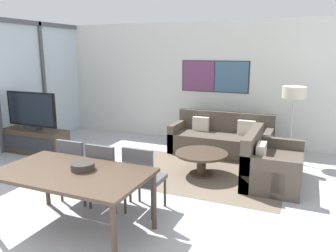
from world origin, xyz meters
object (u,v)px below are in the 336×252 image
(sofa_side, at_px, (269,166))
(dining_chair_centre, at_px, (106,172))
(tv_console, at_px, (34,141))
(dining_chair_left, at_px, (77,166))
(dining_chair_right, at_px, (142,176))
(sofa_main, at_px, (221,140))
(coffee_table, at_px, (201,158))
(television, at_px, (31,111))
(fruit_bowl, at_px, (83,166))
(dining_table, at_px, (72,177))
(floor_lamp, at_px, (294,96))

(sofa_side, xyz_separation_m, dining_chair_centre, (-1.92, -1.84, 0.25))
(tv_console, xyz_separation_m, dining_chair_centre, (2.84, -1.53, 0.27))
(tv_console, height_order, sofa_side, sofa_side)
(tv_console, height_order, dining_chair_left, dining_chair_left)
(dining_chair_centre, relative_size, dining_chair_right, 1.00)
(sofa_main, xyz_separation_m, coffee_table, (0.00, -1.41, 0.03))
(sofa_side, distance_m, dining_chair_left, 3.05)
(coffee_table, distance_m, dining_chair_right, 1.68)
(tv_console, bearing_deg, sofa_side, 3.76)
(television, bearing_deg, tv_console, -90.00)
(sofa_main, height_order, dining_chair_left, dining_chair_left)
(dining_chair_right, xyz_separation_m, fruit_bowl, (-0.43, -0.66, 0.29))
(dining_chair_right, distance_m, fruit_bowl, 0.84)
(dining_chair_left, relative_size, fruit_bowl, 3.34)
(dining_chair_centre, relative_size, fruit_bowl, 3.34)
(tv_console, bearing_deg, fruit_bowl, -35.95)
(dining_table, xyz_separation_m, dining_chair_centre, (-0.00, 0.69, -0.17))
(television, distance_m, floor_lamp, 5.26)
(television, xyz_separation_m, sofa_main, (3.65, 1.59, -0.64))
(tv_console, xyz_separation_m, dining_table, (2.84, -2.21, 0.44))
(dining_chair_centre, bearing_deg, coffee_table, 64.64)
(sofa_main, bearing_deg, dining_chair_left, -113.16)
(sofa_main, relative_size, dining_chair_left, 2.25)
(dining_chair_left, xyz_separation_m, floor_lamp, (2.69, 3.05, 0.76))
(television, height_order, sofa_main, television)
(television, bearing_deg, dining_chair_centre, -28.29)
(sofa_side, bearing_deg, fruit_bowl, 142.98)
(coffee_table, xyz_separation_m, floor_lamp, (1.37, 1.37, 0.98))
(television, height_order, coffee_table, television)
(dining_chair_right, bearing_deg, coffee_table, 79.80)
(fruit_bowl, relative_size, floor_lamp, 0.19)
(floor_lamp, bearing_deg, dining_chair_left, -131.41)
(tv_console, height_order, dining_table, dining_table)
(dining_chair_centre, xyz_separation_m, floor_lamp, (2.17, 3.07, 0.76))
(television, xyz_separation_m, dining_chair_right, (3.36, -1.47, -0.39))
(sofa_side, bearing_deg, dining_table, 142.78)
(sofa_side, relative_size, coffee_table, 1.53)
(tv_console, xyz_separation_m, sofa_main, (3.65, 1.59, 0.02))
(tv_console, relative_size, television, 1.23)
(tv_console, distance_m, television, 0.65)
(sofa_side, xyz_separation_m, dining_chair_left, (-2.43, -1.82, 0.25))
(dining_table, relative_size, dining_chair_centre, 1.93)
(television, bearing_deg, dining_chair_right, -23.59)
(fruit_bowl, bearing_deg, sofa_main, 78.95)
(tv_console, relative_size, dining_chair_centre, 1.68)
(coffee_table, height_order, fruit_bowl, fruit_bowl)
(dining_chair_right, relative_size, fruit_bowl, 3.34)
(fruit_bowl, xyz_separation_m, floor_lamp, (2.09, 3.67, 0.47))
(tv_console, relative_size, dining_chair_left, 1.68)
(sofa_side, xyz_separation_m, coffee_table, (-1.11, -0.14, 0.03))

